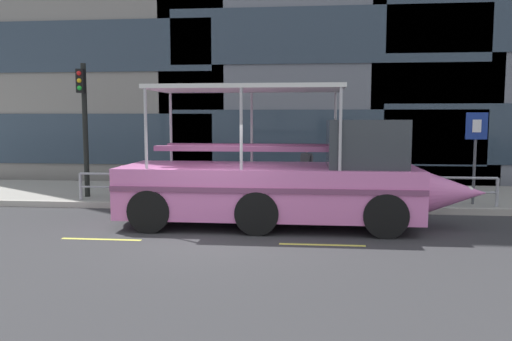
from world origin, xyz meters
TOP-DOWN VIEW (x-y plane):
  - ground_plane at (0.00, 0.00)m, footprint 120.00×120.00m
  - sidewalk at (0.00, 5.60)m, footprint 32.00×4.80m
  - curb_edge at (0.00, 3.11)m, footprint 32.00×0.18m
  - lane_centreline at (-0.00, -0.68)m, footprint 25.80×0.12m
  - curb_guardrail at (1.29, 3.45)m, footprint 12.22×0.09m
  - traffic_light_pole at (-4.84, 3.99)m, footprint 0.24×0.46m
  - parking_sign at (6.84, 3.82)m, footprint 0.60×0.12m
  - duck_tour_boat at (1.66, 1.21)m, footprint 8.93×2.51m
  - pedestrian_near_bow at (4.80, 4.77)m, footprint 0.39×0.28m
  - pedestrian_mid_left at (2.05, 4.66)m, footprint 0.40×0.32m

SIDE VIEW (x-z plane):
  - ground_plane at x=0.00m, z-range 0.00..0.00m
  - lane_centreline at x=0.00m, z-range 0.00..0.01m
  - sidewalk at x=0.00m, z-range 0.00..0.18m
  - curb_edge at x=0.00m, z-range 0.00..0.18m
  - curb_guardrail at x=1.29m, z-range 0.33..1.16m
  - pedestrian_near_bow at x=4.80m, z-range 0.34..1.86m
  - duck_tour_boat at x=1.66m, z-range -0.60..2.82m
  - pedestrian_mid_left at x=2.05m, z-range 0.35..1.97m
  - parking_sign at x=6.84m, z-range 0.65..3.28m
  - traffic_light_pole at x=-4.84m, z-range 0.62..4.77m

